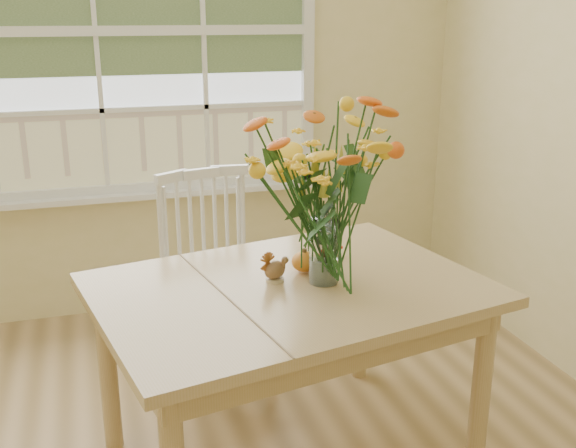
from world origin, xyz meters
name	(u,v)px	position (x,y,z in m)	size (l,w,h in m)	color
wall_back	(98,71)	(0.00, 2.25, 1.35)	(4.00, 0.02, 2.70)	beige
window	(95,35)	(0.00, 2.21, 1.53)	(2.42, 0.12, 1.74)	silver
dining_table	(290,308)	(0.56, 0.67, 0.63)	(1.50, 1.20, 0.72)	tan
windsor_chair	(212,266)	(0.41, 1.41, 0.53)	(0.52, 0.50, 0.95)	white
flower_vase	(325,186)	(0.68, 0.66, 1.07)	(0.50, 0.50, 0.59)	white
pumpkin	(305,263)	(0.64, 0.77, 0.76)	(0.10, 0.10, 0.08)	orange
turkey_figurine	(275,270)	(0.51, 0.72, 0.76)	(0.10, 0.09, 0.10)	#CCB78C
dark_gourd	(319,247)	(0.76, 0.94, 0.75)	(0.12, 0.07, 0.07)	#38160F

